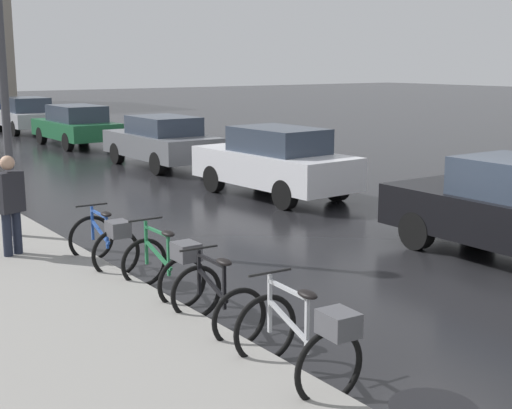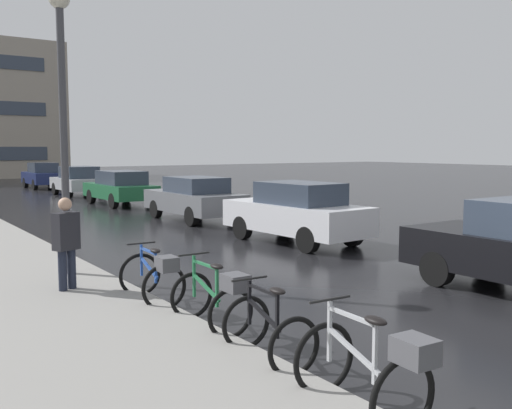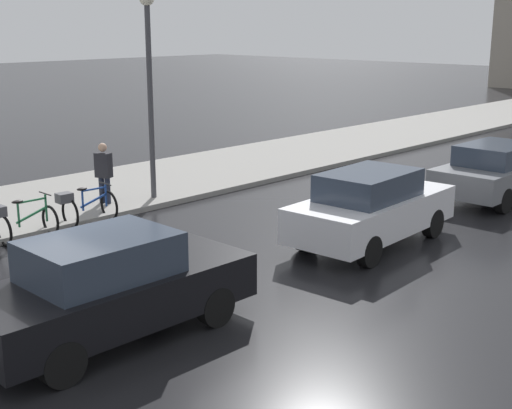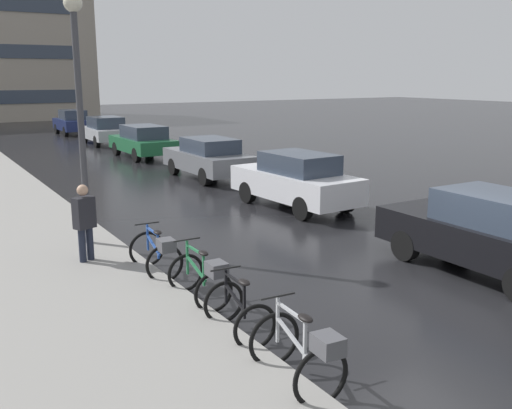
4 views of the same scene
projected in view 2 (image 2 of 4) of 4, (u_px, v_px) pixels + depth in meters
The scene contains 12 objects.
ground_plane at pixel (478, 318), 8.42m from camera, with size 140.00×140.00×0.00m, color black.
bicycle_nearest at pixel (371, 368), 5.17m from camera, with size 0.83×1.44×1.02m.
bicycle_second at pixel (269, 331), 6.63m from camera, with size 0.74×1.12×0.93m.
bicycle_third at pixel (216, 297), 7.76m from camera, with size 0.71×1.42×0.99m.
bicycle_farthest at pixel (155, 275), 9.06m from camera, with size 0.79×1.38×0.93m.
car_white at pixel (296, 212), 15.02m from camera, with size 1.96×4.32×1.61m.
car_grey at pixel (194, 198), 19.76m from camera, with size 1.85×4.32×1.51m.
car_green at pixel (120, 187), 25.09m from camera, with size 1.93×4.32×1.50m.
car_silver at pixel (78, 181), 30.12m from camera, with size 1.95×3.94×1.54m.
car_navy at pixel (43, 176), 35.39m from camera, with size 1.76×3.75×1.60m.
pedestrian at pixel (66, 242), 9.47m from camera, with size 0.46×0.36×1.69m.
streetlamp at pixel (62, 94), 10.47m from camera, with size 0.38×0.38×5.39m.
Camera 2 is at (-7.39, -4.86, 2.50)m, focal length 40.00 mm.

